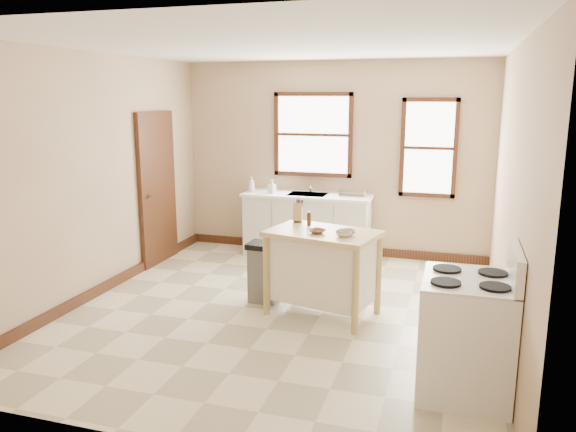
# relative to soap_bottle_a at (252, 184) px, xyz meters

# --- Properties ---
(floor) EXTENTS (5.00, 5.00, 0.00)m
(floor) POSITION_rel_soap_bottle_a_xyz_m (1.13, -2.13, -1.03)
(floor) COLOR beige
(floor) RESTS_ON ground
(ceiling) EXTENTS (5.00, 5.00, 0.00)m
(ceiling) POSITION_rel_soap_bottle_a_xyz_m (1.13, -2.13, 1.77)
(ceiling) COLOR white
(ceiling) RESTS_ON ground
(wall_back) EXTENTS (4.50, 0.04, 2.80)m
(wall_back) POSITION_rel_soap_bottle_a_xyz_m (1.13, 0.37, 0.37)
(wall_back) COLOR tan
(wall_back) RESTS_ON ground
(wall_left) EXTENTS (0.04, 5.00, 2.80)m
(wall_left) POSITION_rel_soap_bottle_a_xyz_m (-1.12, -2.13, 0.37)
(wall_left) COLOR tan
(wall_left) RESTS_ON ground
(wall_right) EXTENTS (0.04, 5.00, 2.80)m
(wall_right) POSITION_rel_soap_bottle_a_xyz_m (3.38, -2.13, 0.37)
(wall_right) COLOR tan
(wall_right) RESTS_ON ground
(window_main) EXTENTS (1.17, 0.06, 1.22)m
(window_main) POSITION_rel_soap_bottle_a_xyz_m (0.83, 0.35, 0.72)
(window_main) COLOR #34150E
(window_main) RESTS_ON wall_back
(window_side) EXTENTS (0.77, 0.06, 1.37)m
(window_side) POSITION_rel_soap_bottle_a_xyz_m (2.48, 0.35, 0.57)
(window_side) COLOR #34150E
(window_side) RESTS_ON wall_back
(door_left) EXTENTS (0.06, 0.90, 2.10)m
(door_left) POSITION_rel_soap_bottle_a_xyz_m (-1.08, -0.83, 0.02)
(door_left) COLOR #34150E
(door_left) RESTS_ON ground
(baseboard_back) EXTENTS (4.50, 0.04, 0.12)m
(baseboard_back) POSITION_rel_soap_bottle_a_xyz_m (1.13, 0.34, -0.97)
(baseboard_back) COLOR #34150E
(baseboard_back) RESTS_ON ground
(baseboard_left) EXTENTS (0.04, 5.00, 0.12)m
(baseboard_left) POSITION_rel_soap_bottle_a_xyz_m (-1.09, -2.13, -0.97)
(baseboard_left) COLOR #34150E
(baseboard_left) RESTS_ON ground
(sink_counter) EXTENTS (1.86, 0.62, 0.92)m
(sink_counter) POSITION_rel_soap_bottle_a_xyz_m (0.83, 0.07, -0.57)
(sink_counter) COLOR silver
(sink_counter) RESTS_ON ground
(faucet) EXTENTS (0.03, 0.03, 0.22)m
(faucet) POSITION_rel_soap_bottle_a_xyz_m (0.83, 0.25, -0.00)
(faucet) COLOR silver
(faucet) RESTS_ON sink_counter
(soap_bottle_a) EXTENTS (0.11, 0.11, 0.23)m
(soap_bottle_a) POSITION_rel_soap_bottle_a_xyz_m (0.00, 0.00, 0.00)
(soap_bottle_a) COLOR #B2B2B2
(soap_bottle_a) RESTS_ON sink_counter
(soap_bottle_b) EXTENTS (0.11, 0.11, 0.19)m
(soap_bottle_b) POSITION_rel_soap_bottle_a_xyz_m (0.32, 0.00, -0.02)
(soap_bottle_b) COLOR #B2B2B2
(soap_bottle_b) RESTS_ON sink_counter
(dish_rack) EXTENTS (0.47, 0.42, 0.10)m
(dish_rack) POSITION_rel_soap_bottle_a_xyz_m (1.50, 0.08, -0.06)
(dish_rack) COLOR silver
(dish_rack) RESTS_ON sink_counter
(kitchen_island) EXTENTS (1.25, 0.95, 0.92)m
(kitchen_island) POSITION_rel_soap_bottle_a_xyz_m (1.58, -2.07, -0.57)
(kitchen_island) COLOR #EBD28A
(kitchen_island) RESTS_ON ground
(knife_block) EXTENTS (0.11, 0.11, 0.20)m
(knife_block) POSITION_rel_soap_bottle_a_xyz_m (1.20, -1.72, -0.01)
(knife_block) COLOR tan
(knife_block) RESTS_ON kitchen_island
(pepper_grinder) EXTENTS (0.06, 0.06, 0.15)m
(pepper_grinder) POSITION_rel_soap_bottle_a_xyz_m (1.36, -1.85, -0.04)
(pepper_grinder) COLOR #402011
(pepper_grinder) RESTS_ON kitchen_island
(bowl_a) EXTENTS (0.23, 0.23, 0.04)m
(bowl_a) POSITION_rel_soap_bottle_a_xyz_m (1.54, -2.17, -0.09)
(bowl_a) COLOR brown
(bowl_a) RESTS_ON kitchen_island
(bowl_b) EXTENTS (0.25, 0.25, 0.04)m
(bowl_b) POSITION_rel_soap_bottle_a_xyz_m (1.84, -2.13, -0.09)
(bowl_b) COLOR brown
(bowl_b) RESTS_ON kitchen_island
(bowl_c) EXTENTS (0.20, 0.20, 0.05)m
(bowl_c) POSITION_rel_soap_bottle_a_xyz_m (1.83, -2.22, -0.09)
(bowl_c) COLOR silver
(bowl_c) RESTS_ON kitchen_island
(trash_bin) EXTENTS (0.36, 0.31, 0.69)m
(trash_bin) POSITION_rel_soap_bottle_a_xyz_m (0.85, -1.88, -0.69)
(trash_bin) COLOR #5F5F5D
(trash_bin) RESTS_ON ground
(gas_stove) EXTENTS (0.75, 0.77, 1.21)m
(gas_stove) POSITION_rel_soap_bottle_a_xyz_m (3.03, -3.31, -0.43)
(gas_stove) COLOR white
(gas_stove) RESTS_ON ground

